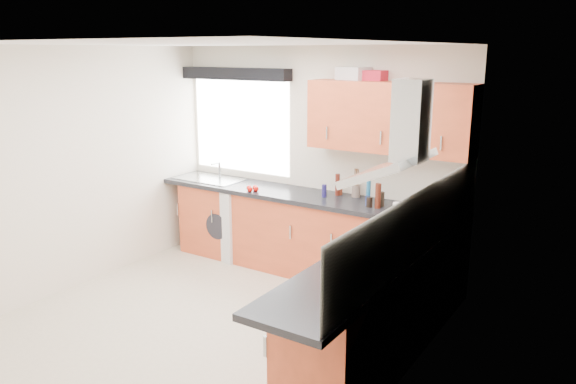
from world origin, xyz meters
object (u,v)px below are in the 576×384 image
Objects in this scene: oven at (380,307)px; upper_cabinets at (389,117)px; washing_machine at (232,220)px; extractor_hood at (400,144)px.

upper_cabinets reaches higher than oven.
washing_machine is at bearing 153.99° from oven.
oven is 1.35m from extractor_hood.
upper_cabinets is at bearing 15.11° from washing_machine.
oven is at bearing -13.98° from washing_machine.
oven is 1.09× the size of extractor_hood.
extractor_hood reaches higher than oven.
washing_machine is at bearing 154.86° from extractor_hood.
extractor_hood is at bearing -63.87° from upper_cabinets.
extractor_hood is at bearing -13.11° from washing_machine.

